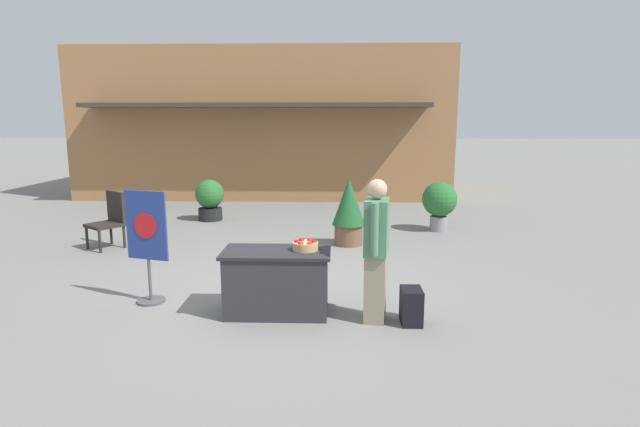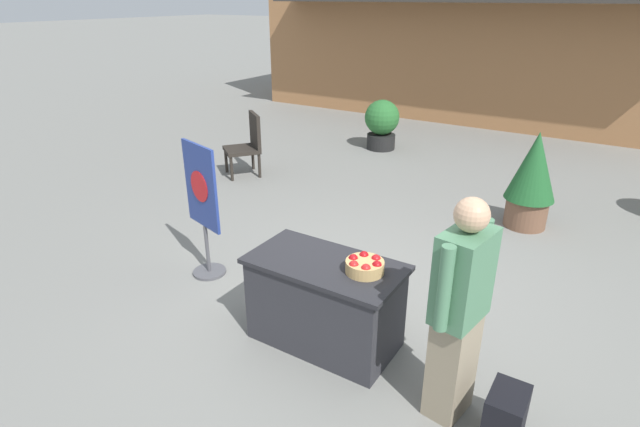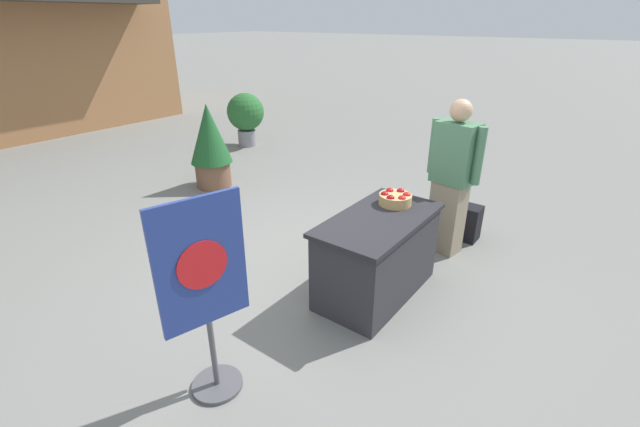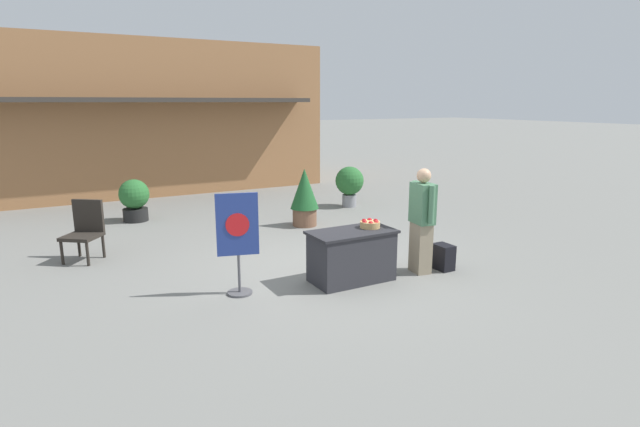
{
  "view_description": "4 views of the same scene",
  "coord_description": "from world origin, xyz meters",
  "px_view_note": "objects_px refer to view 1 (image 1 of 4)",
  "views": [
    {
      "loc": [
        0.84,
        -6.5,
        2.34
      ],
      "look_at": [
        0.64,
        0.19,
        1.09
      ],
      "focal_mm": 28.0,
      "sensor_mm": 36.0,
      "label": 1
    },
    {
      "loc": [
        2.04,
        -3.75,
        2.82
      ],
      "look_at": [
        -0.21,
        -0.19,
        0.97
      ],
      "focal_mm": 28.0,
      "sensor_mm": 36.0,
      "label": 2
    },
    {
      "loc": [
        -2.94,
        -2.31,
        2.42
      ],
      "look_at": [
        0.33,
        0.14,
        0.53
      ],
      "focal_mm": 24.0,
      "sensor_mm": 36.0,
      "label": 3
    },
    {
      "loc": [
        -3.8,
        -6.83,
        2.7
      ],
      "look_at": [
        -0.09,
        -0.08,
        0.97
      ],
      "focal_mm": 28.0,
      "sensor_mm": 36.0,
      "label": 4
    }
  ],
  "objects_px": {
    "person_visitor": "(376,250)",
    "backpack": "(411,306)",
    "display_table": "(277,282)",
    "potted_plant_near_left": "(210,198)",
    "poster_board": "(147,242)",
    "potted_plant_far_right": "(440,202)",
    "potted_plant_near_right": "(349,210)",
    "patio_chair": "(110,218)",
    "apple_basket": "(305,245)"
  },
  "relations": [
    {
      "from": "patio_chair",
      "to": "person_visitor",
      "type": "bearing_deg",
      "value": 91.52
    },
    {
      "from": "apple_basket",
      "to": "potted_plant_near_left",
      "type": "relative_size",
      "value": 0.32
    },
    {
      "from": "person_visitor",
      "to": "potted_plant_far_right",
      "type": "xyz_separation_m",
      "value": [
        1.75,
        4.94,
        -0.23
      ]
    },
    {
      "from": "patio_chair",
      "to": "potted_plant_near_left",
      "type": "xyz_separation_m",
      "value": [
        1.22,
        2.61,
        -0.04
      ]
    },
    {
      "from": "display_table",
      "to": "potted_plant_near_left",
      "type": "relative_size",
      "value": 1.35
    },
    {
      "from": "backpack",
      "to": "person_visitor",
      "type": "bearing_deg",
      "value": 168.69
    },
    {
      "from": "poster_board",
      "to": "potted_plant_near_left",
      "type": "distance_m",
      "value": 5.47
    },
    {
      "from": "display_table",
      "to": "potted_plant_near_left",
      "type": "bearing_deg",
      "value": 111.45
    },
    {
      "from": "person_visitor",
      "to": "poster_board",
      "type": "relative_size",
      "value": 1.15
    },
    {
      "from": "display_table",
      "to": "poster_board",
      "type": "height_order",
      "value": "poster_board"
    },
    {
      "from": "apple_basket",
      "to": "backpack",
      "type": "height_order",
      "value": "apple_basket"
    },
    {
      "from": "apple_basket",
      "to": "potted_plant_near_right",
      "type": "bearing_deg",
      "value": 79.81
    },
    {
      "from": "person_visitor",
      "to": "backpack",
      "type": "relative_size",
      "value": 4.02
    },
    {
      "from": "apple_basket",
      "to": "poster_board",
      "type": "height_order",
      "value": "poster_board"
    },
    {
      "from": "person_visitor",
      "to": "backpack",
      "type": "height_order",
      "value": "person_visitor"
    },
    {
      "from": "poster_board",
      "to": "potted_plant_far_right",
      "type": "height_order",
      "value": "poster_board"
    },
    {
      "from": "apple_basket",
      "to": "patio_chair",
      "type": "height_order",
      "value": "patio_chair"
    },
    {
      "from": "potted_plant_near_left",
      "to": "potted_plant_near_right",
      "type": "bearing_deg",
      "value": -35.24
    },
    {
      "from": "potted_plant_near_right",
      "to": "backpack",
      "type": "bearing_deg",
      "value": -80.4
    },
    {
      "from": "display_table",
      "to": "backpack",
      "type": "height_order",
      "value": "display_table"
    },
    {
      "from": "apple_basket",
      "to": "patio_chair",
      "type": "distance_m",
      "value": 4.94
    },
    {
      "from": "apple_basket",
      "to": "potted_plant_far_right",
      "type": "distance_m",
      "value": 5.38
    },
    {
      "from": "display_table",
      "to": "potted_plant_near_right",
      "type": "relative_size",
      "value": 1.02
    },
    {
      "from": "poster_board",
      "to": "potted_plant_near_left",
      "type": "relative_size",
      "value": 1.51
    },
    {
      "from": "poster_board",
      "to": "potted_plant_far_right",
      "type": "xyz_separation_m",
      "value": [
        4.64,
        4.43,
        -0.17
      ]
    },
    {
      "from": "person_visitor",
      "to": "potted_plant_near_left",
      "type": "height_order",
      "value": "person_visitor"
    },
    {
      "from": "display_table",
      "to": "poster_board",
      "type": "distance_m",
      "value": 1.78
    },
    {
      "from": "display_table",
      "to": "person_visitor",
      "type": "bearing_deg",
      "value": -9.48
    },
    {
      "from": "display_table",
      "to": "potted_plant_near_right",
      "type": "distance_m",
      "value": 3.61
    },
    {
      "from": "display_table",
      "to": "potted_plant_far_right",
      "type": "distance_m",
      "value": 5.59
    },
    {
      "from": "person_visitor",
      "to": "poster_board",
      "type": "xyz_separation_m",
      "value": [
        -2.88,
        0.51,
        -0.05
      ]
    },
    {
      "from": "display_table",
      "to": "apple_basket",
      "type": "xyz_separation_m",
      "value": [
        0.35,
        0.03,
        0.45
      ]
    },
    {
      "from": "person_visitor",
      "to": "display_table",
      "type": "bearing_deg",
      "value": -0.0
    },
    {
      "from": "patio_chair",
      "to": "potted_plant_near_right",
      "type": "relative_size",
      "value": 0.81
    },
    {
      "from": "potted_plant_near_left",
      "to": "apple_basket",
      "type": "bearing_deg",
      "value": -65.48
    },
    {
      "from": "potted_plant_far_right",
      "to": "potted_plant_near_left",
      "type": "bearing_deg",
      "value": 169.06
    },
    {
      "from": "apple_basket",
      "to": "person_visitor",
      "type": "xyz_separation_m",
      "value": [
        0.84,
        -0.23,
        0.01
      ]
    },
    {
      "from": "potted_plant_near_left",
      "to": "potted_plant_far_right",
      "type": "xyz_separation_m",
      "value": [
        5.2,
        -1.01,
        0.11
      ]
    },
    {
      "from": "backpack",
      "to": "potted_plant_far_right",
      "type": "relative_size",
      "value": 0.4
    },
    {
      "from": "potted_plant_near_right",
      "to": "potted_plant_far_right",
      "type": "height_order",
      "value": "potted_plant_near_right"
    },
    {
      "from": "potted_plant_far_right",
      "to": "poster_board",
      "type": "bearing_deg",
      "value": -136.3
    },
    {
      "from": "backpack",
      "to": "potted_plant_near_left",
      "type": "distance_m",
      "value": 7.17
    },
    {
      "from": "backpack",
      "to": "potted_plant_far_right",
      "type": "distance_m",
      "value": 5.22
    },
    {
      "from": "potted_plant_far_right",
      "to": "backpack",
      "type": "bearing_deg",
      "value": -104.9
    },
    {
      "from": "backpack",
      "to": "poster_board",
      "type": "relative_size",
      "value": 0.29
    },
    {
      "from": "backpack",
      "to": "poster_board",
      "type": "xyz_separation_m",
      "value": [
        -3.3,
        0.59,
        0.6
      ]
    },
    {
      "from": "potted_plant_near_left",
      "to": "poster_board",
      "type": "bearing_deg",
      "value": -84.1
    },
    {
      "from": "backpack",
      "to": "patio_chair",
      "type": "bearing_deg",
      "value": 146.03
    },
    {
      "from": "potted_plant_near_right",
      "to": "potted_plant_far_right",
      "type": "relative_size",
      "value": 1.21
    },
    {
      "from": "backpack",
      "to": "potted_plant_near_right",
      "type": "bearing_deg",
      "value": 99.6
    }
  ]
}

